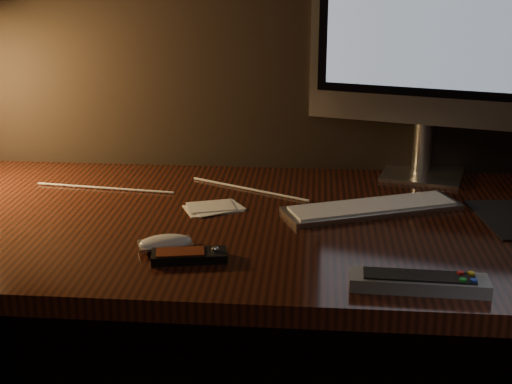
# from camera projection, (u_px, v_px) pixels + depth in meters

# --- Properties ---
(desk) EXTENTS (1.60, 0.75, 0.75)m
(desk) POSITION_uv_depth(u_px,v_px,m) (243.00, 261.00, 1.59)
(desk) COLOR #3A170D
(desk) RESTS_ON ground
(monitor) EXTENTS (0.57, 0.21, 0.61)m
(monitor) POSITION_uv_depth(u_px,v_px,m) (434.00, 28.00, 1.64)
(monitor) COLOR silver
(monitor) RESTS_ON desk
(keyboard) EXTENTS (0.40, 0.24, 0.01)m
(keyboard) POSITION_uv_depth(u_px,v_px,m) (372.00, 208.00, 1.53)
(keyboard) COLOR silver
(keyboard) RESTS_ON desk
(mouse) EXTENTS (0.11, 0.08, 0.02)m
(mouse) POSITION_uv_depth(u_px,v_px,m) (166.00, 244.00, 1.33)
(mouse) COLOR white
(mouse) RESTS_ON desk
(media_remote) EXTENTS (0.14, 0.07, 0.03)m
(media_remote) POSITION_uv_depth(u_px,v_px,m) (189.00, 255.00, 1.28)
(media_remote) COLOR black
(media_remote) RESTS_ON desk
(tv_remote) EXTENTS (0.23, 0.07, 0.03)m
(tv_remote) POSITION_uv_depth(u_px,v_px,m) (419.00, 282.00, 1.17)
(tv_remote) COLOR gray
(tv_remote) RESTS_ON desk
(papers) EXTENTS (0.14, 0.12, 0.01)m
(papers) POSITION_uv_depth(u_px,v_px,m) (213.00, 208.00, 1.54)
(papers) COLOR white
(papers) RESTS_ON desk
(cable) EXTENTS (0.62, 0.21, 0.01)m
(cable) POSITION_uv_depth(u_px,v_px,m) (176.00, 190.00, 1.65)
(cable) COLOR white
(cable) RESTS_ON desk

